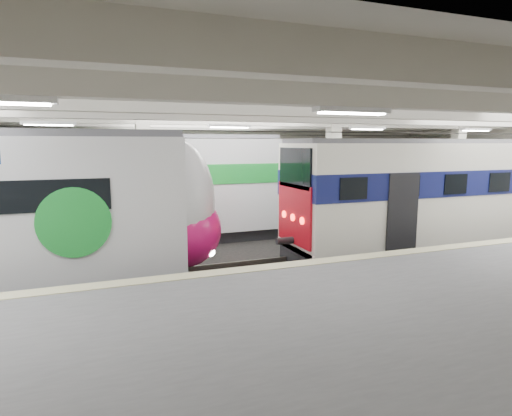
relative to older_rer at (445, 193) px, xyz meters
name	(u,v)px	position (x,y,z in m)	size (l,w,h in m)	color
station_hall	(268,180)	(-8.42, -1.74, 0.90)	(36.00, 24.00, 5.75)	black
older_rer	(445,193)	(0.00, 0.00, 0.00)	(13.58, 3.00, 4.47)	white
far_train	(105,189)	(-12.76, 5.50, 0.07)	(14.78, 3.05, 4.68)	silver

